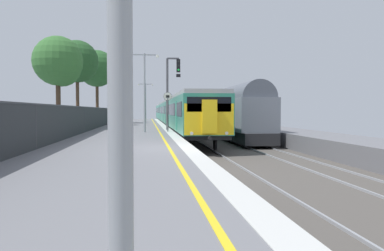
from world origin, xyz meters
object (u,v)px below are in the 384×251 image
(freight_train_adjacent_track, at_px, (221,111))
(platform_lamp_far, at_px, (146,99))
(background_tree_left, at_px, (59,63))
(platform_lamp_mid, at_px, (145,86))
(signal_gantry, at_px, (171,85))
(speed_limit_sign, at_px, (168,107))
(background_tree_right, at_px, (97,70))
(background_tree_centre, at_px, (78,63))
(commuter_train_at_platform, at_px, (172,112))

(freight_train_adjacent_track, bearing_deg, platform_lamp_far, 118.68)
(freight_train_adjacent_track, relative_size, platform_lamp_far, 5.63)
(platform_lamp_far, xyz_separation_m, background_tree_left, (-6.68, -20.17, 2.17))
(background_tree_left, bearing_deg, platform_lamp_mid, -35.45)
(signal_gantry, height_order, speed_limit_sign, signal_gantry)
(signal_gantry, relative_size, platform_lamp_far, 1.09)
(signal_gantry, relative_size, platform_lamp_mid, 1.02)
(platform_lamp_mid, relative_size, background_tree_right, 0.63)
(freight_train_adjacent_track, distance_m, background_tree_centre, 14.96)
(commuter_train_at_platform, relative_size, background_tree_right, 7.09)
(signal_gantry, height_order, platform_lamp_mid, signal_gantry)
(freight_train_adjacent_track, distance_m, platform_lamp_far, 15.65)
(platform_lamp_far, height_order, background_tree_left, background_tree_left)
(commuter_train_at_platform, xyz_separation_m, freight_train_adjacent_track, (4.00, -12.48, 0.17))
(background_tree_left, bearing_deg, speed_limit_sign, -26.70)
(signal_gantry, xyz_separation_m, background_tree_right, (-7.60, 16.87, 2.84))
(background_tree_right, bearing_deg, speed_limit_sign, -69.39)
(platform_lamp_mid, bearing_deg, freight_train_adjacent_track, 56.47)
(background_tree_right, bearing_deg, background_tree_left, -94.02)
(commuter_train_at_platform, distance_m, background_tree_centre, 15.62)
(platform_lamp_far, xyz_separation_m, background_tree_centre, (-6.62, -12.03, 3.16))
(commuter_train_at_platform, bearing_deg, platform_lamp_mid, -98.30)
(speed_limit_sign, bearing_deg, commuter_train_at_platform, 85.45)
(freight_train_adjacent_track, relative_size, signal_gantry, 5.16)
(freight_train_adjacent_track, relative_size, background_tree_centre, 3.38)
(commuter_train_at_platform, xyz_separation_m, signal_gantry, (-1.49, -20.78, 2.17))
(commuter_train_at_platform, distance_m, freight_train_adjacent_track, 13.11)
(speed_limit_sign, height_order, background_tree_left, background_tree_left)
(signal_gantry, relative_size, background_tree_left, 0.76)
(freight_train_adjacent_track, height_order, platform_lamp_far, platform_lamp_far)
(freight_train_adjacent_track, distance_m, background_tree_left, 16.03)
(platform_lamp_mid, distance_m, background_tree_centre, 14.80)
(signal_gantry, bearing_deg, speed_limit_sign, -98.42)
(platform_lamp_mid, height_order, background_tree_right, background_tree_right)
(freight_train_adjacent_track, height_order, background_tree_right, background_tree_right)
(freight_train_adjacent_track, height_order, background_tree_left, background_tree_left)
(commuter_train_at_platform, height_order, signal_gantry, signal_gantry)
(commuter_train_at_platform, height_order, platform_lamp_far, platform_lamp_far)
(background_tree_right, bearing_deg, signal_gantry, -65.76)
(signal_gantry, bearing_deg, platform_lamp_mid, -123.56)
(speed_limit_sign, distance_m, platform_lamp_mid, 2.24)
(commuter_train_at_platform, xyz_separation_m, speed_limit_sign, (-1.85, -23.17, 0.50))
(speed_limit_sign, relative_size, platform_lamp_mid, 0.52)
(platform_lamp_far, distance_m, background_tree_right, 8.24)
(background_tree_right, bearing_deg, commuter_train_at_platform, 23.26)
(background_tree_centre, xyz_separation_m, background_tree_right, (1.00, 6.95, 0.08))
(signal_gantry, xyz_separation_m, platform_lamp_far, (-1.97, 21.95, -0.40))
(platform_lamp_mid, height_order, background_tree_centre, background_tree_centre)
(platform_lamp_mid, bearing_deg, platform_lamp_far, 90.00)
(background_tree_left, bearing_deg, background_tree_centre, 89.55)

